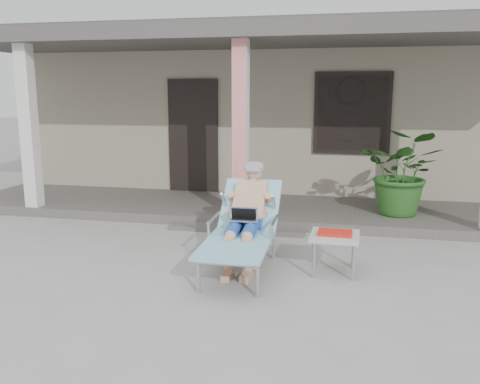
# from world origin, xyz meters

# --- Properties ---
(ground) EXTENTS (60.00, 60.00, 0.00)m
(ground) POSITION_xyz_m (0.00, 0.00, 0.00)
(ground) COLOR #9E9E99
(ground) RESTS_ON ground
(house) EXTENTS (10.40, 5.40, 3.30)m
(house) POSITION_xyz_m (0.00, 6.50, 1.67)
(house) COLOR #9F957E
(house) RESTS_ON ground
(porch_deck) EXTENTS (10.00, 2.00, 0.15)m
(porch_deck) POSITION_xyz_m (0.00, 3.00, 0.07)
(porch_deck) COLOR #605B56
(porch_deck) RESTS_ON ground
(porch_overhang) EXTENTS (10.00, 2.30, 2.85)m
(porch_overhang) POSITION_xyz_m (0.00, 2.95, 2.79)
(porch_overhang) COLOR silver
(porch_overhang) RESTS_ON porch_deck
(porch_step) EXTENTS (2.00, 0.30, 0.07)m
(porch_step) POSITION_xyz_m (0.00, 1.85, 0.04)
(porch_step) COLOR #605B56
(porch_step) RESTS_ON ground
(lounger) EXTENTS (0.74, 1.90, 1.23)m
(lounger) POSITION_xyz_m (0.41, 0.44, 0.76)
(lounger) COLOR #B7B7BC
(lounger) RESTS_ON ground
(side_table) EXTENTS (0.55, 0.55, 0.48)m
(side_table) POSITION_xyz_m (1.45, 0.41, 0.41)
(side_table) COLOR #B8B8B3
(side_table) RESTS_ON ground
(potted_palm) EXTENTS (1.46, 1.36, 1.32)m
(potted_palm) POSITION_xyz_m (2.40, 2.83, 0.81)
(potted_palm) COLOR #26591E
(potted_palm) RESTS_ON porch_deck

